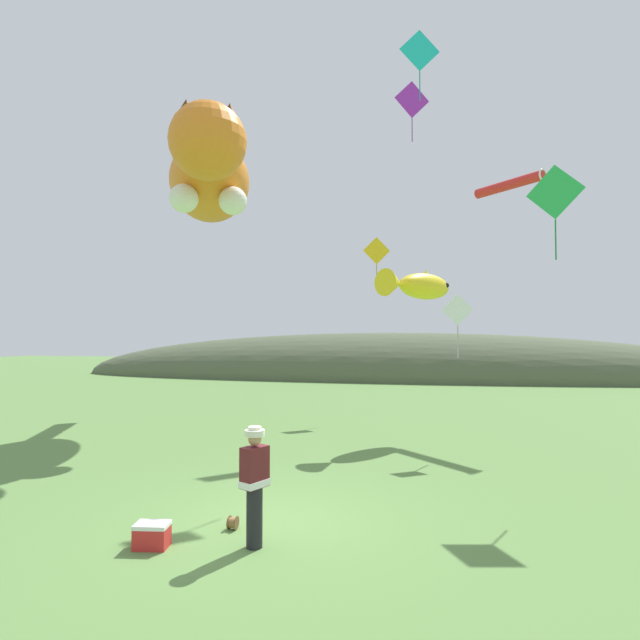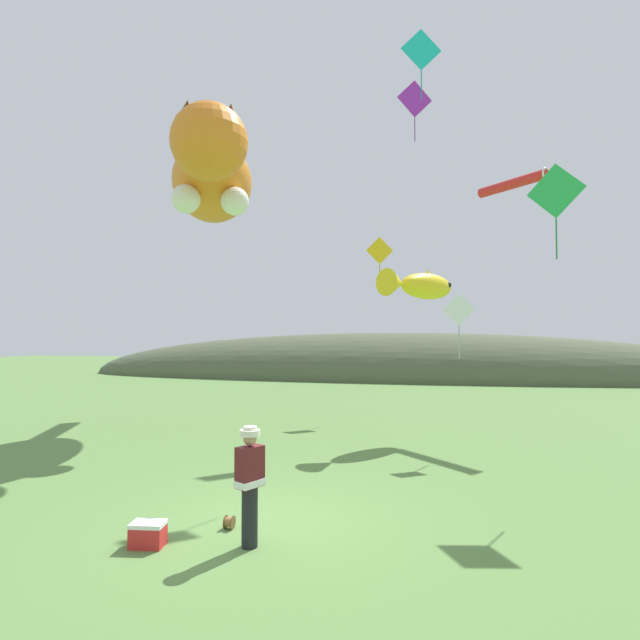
{
  "view_description": "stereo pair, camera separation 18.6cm",
  "coord_description": "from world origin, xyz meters",
  "px_view_note": "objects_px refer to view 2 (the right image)",
  "views": [
    {
      "loc": [
        2.57,
        -8.02,
        3.12
      ],
      "look_at": [
        0.0,
        4.0,
        3.52
      ],
      "focal_mm": 28.0,
      "sensor_mm": 36.0,
      "label": 1
    },
    {
      "loc": [
        2.75,
        -7.98,
        3.12
      ],
      "look_at": [
        0.0,
        4.0,
        3.52
      ],
      "focal_mm": 28.0,
      "sensor_mm": 36.0,
      "label": 2
    }
  ],
  "objects_px": {
    "kite_spool": "(229,522)",
    "kite_tube_streamer": "(513,184)",
    "festival_attendant": "(250,482)",
    "kite_diamond_green": "(556,192)",
    "picnic_cooler": "(148,534)",
    "kite_diamond_white": "(459,311)",
    "kite_diamond_teal": "(421,50)",
    "kite_diamond_gold": "(380,251)",
    "kite_giant_cat": "(212,178)",
    "kite_fish_windsock": "(420,285)",
    "kite_diamond_violet": "(415,99)"
  },
  "relations": [
    {
      "from": "kite_spool",
      "to": "kite_diamond_violet",
      "type": "relative_size",
      "value": 0.09
    },
    {
      "from": "kite_giant_cat",
      "to": "kite_diamond_violet",
      "type": "relative_size",
      "value": 4.04
    },
    {
      "from": "kite_diamond_gold",
      "to": "kite_diamond_green",
      "type": "height_order",
      "value": "kite_diamond_gold"
    },
    {
      "from": "kite_tube_streamer",
      "to": "kite_diamond_gold",
      "type": "height_order",
      "value": "kite_tube_streamer"
    },
    {
      "from": "kite_diamond_white",
      "to": "kite_spool",
      "type": "bearing_deg",
      "value": -121.26
    },
    {
      "from": "kite_giant_cat",
      "to": "kite_fish_windsock",
      "type": "height_order",
      "value": "kite_giant_cat"
    },
    {
      "from": "kite_tube_streamer",
      "to": "kite_diamond_gold",
      "type": "relative_size",
      "value": 1.1
    },
    {
      "from": "kite_spool",
      "to": "kite_diamond_teal",
      "type": "height_order",
      "value": "kite_diamond_teal"
    },
    {
      "from": "picnic_cooler",
      "to": "kite_diamond_white",
      "type": "height_order",
      "value": "kite_diamond_white"
    },
    {
      "from": "festival_attendant",
      "to": "kite_diamond_teal",
      "type": "height_order",
      "value": "kite_diamond_teal"
    },
    {
      "from": "picnic_cooler",
      "to": "kite_diamond_green",
      "type": "xyz_separation_m",
      "value": [
        6.8,
        5.04,
        6.12
      ]
    },
    {
      "from": "kite_diamond_gold",
      "to": "kite_giant_cat",
      "type": "bearing_deg",
      "value": -139.57
    },
    {
      "from": "kite_diamond_teal",
      "to": "kite_diamond_green",
      "type": "relative_size",
      "value": 1.02
    },
    {
      "from": "festival_attendant",
      "to": "kite_fish_windsock",
      "type": "relative_size",
      "value": 0.58
    },
    {
      "from": "festival_attendant",
      "to": "kite_spool",
      "type": "distance_m",
      "value": 1.17
    },
    {
      "from": "kite_diamond_gold",
      "to": "kite_diamond_green",
      "type": "xyz_separation_m",
      "value": [
        4.78,
        -8.46,
        -0.28
      ]
    },
    {
      "from": "kite_fish_windsock",
      "to": "kite_spool",
      "type": "bearing_deg",
      "value": -108.61
    },
    {
      "from": "kite_spool",
      "to": "kite_diamond_white",
      "type": "distance_m",
      "value": 8.42
    },
    {
      "from": "picnic_cooler",
      "to": "kite_diamond_gold",
      "type": "xyz_separation_m",
      "value": [
        2.02,
        13.49,
        6.4
      ]
    },
    {
      "from": "festival_attendant",
      "to": "picnic_cooler",
      "type": "distance_m",
      "value": 1.7
    },
    {
      "from": "kite_giant_cat",
      "to": "kite_diamond_green",
      "type": "relative_size",
      "value": 4.36
    },
    {
      "from": "kite_diamond_teal",
      "to": "kite_diamond_violet",
      "type": "bearing_deg",
      "value": 95.13
    },
    {
      "from": "kite_tube_streamer",
      "to": "kite_diamond_white",
      "type": "height_order",
      "value": "kite_tube_streamer"
    },
    {
      "from": "kite_giant_cat",
      "to": "kite_tube_streamer",
      "type": "relative_size",
      "value": 4.15
    },
    {
      "from": "kite_spool",
      "to": "kite_diamond_violet",
      "type": "height_order",
      "value": "kite_diamond_violet"
    },
    {
      "from": "kite_diamond_teal",
      "to": "kite_diamond_green",
      "type": "distance_m",
      "value": 6.89
    },
    {
      "from": "kite_diamond_green",
      "to": "festival_attendant",
      "type": "bearing_deg",
      "value": -138.5
    },
    {
      "from": "festival_attendant",
      "to": "kite_diamond_green",
      "type": "height_order",
      "value": "kite_diamond_green"
    },
    {
      "from": "festival_attendant",
      "to": "kite_tube_streamer",
      "type": "bearing_deg",
      "value": 64.89
    },
    {
      "from": "kite_diamond_teal",
      "to": "kite_diamond_white",
      "type": "xyz_separation_m",
      "value": [
        0.98,
        -0.83,
        -7.85
      ]
    },
    {
      "from": "festival_attendant",
      "to": "kite_fish_windsock",
      "type": "xyz_separation_m",
      "value": [
        2.26,
        8.99,
        3.77
      ]
    },
    {
      "from": "kite_spool",
      "to": "kite_diamond_gold",
      "type": "relative_size",
      "value": 0.11
    },
    {
      "from": "kite_giant_cat",
      "to": "kite_diamond_teal",
      "type": "relative_size",
      "value": 4.29
    },
    {
      "from": "kite_diamond_teal",
      "to": "kite_tube_streamer",
      "type": "bearing_deg",
      "value": 50.72
    },
    {
      "from": "picnic_cooler",
      "to": "kite_diamond_violet",
      "type": "relative_size",
      "value": 0.23
    },
    {
      "from": "kite_diamond_green",
      "to": "picnic_cooler",
      "type": "bearing_deg",
      "value": -143.46
    },
    {
      "from": "festival_attendant",
      "to": "kite_diamond_green",
      "type": "bearing_deg",
      "value": 41.5
    },
    {
      "from": "kite_diamond_green",
      "to": "kite_diamond_gold",
      "type": "bearing_deg",
      "value": 119.49
    },
    {
      "from": "picnic_cooler",
      "to": "kite_tube_streamer",
      "type": "height_order",
      "value": "kite_tube_streamer"
    },
    {
      "from": "kite_spool",
      "to": "kite_tube_streamer",
      "type": "xyz_separation_m",
      "value": [
        6.02,
        11.05,
        8.44
      ]
    },
    {
      "from": "kite_tube_streamer",
      "to": "kite_diamond_gold",
      "type": "bearing_deg",
      "value": 162.63
    },
    {
      "from": "festival_attendant",
      "to": "kite_giant_cat",
      "type": "height_order",
      "value": "kite_giant_cat"
    },
    {
      "from": "kite_diamond_teal",
      "to": "kite_diamond_white",
      "type": "height_order",
      "value": "kite_diamond_teal"
    },
    {
      "from": "picnic_cooler",
      "to": "kite_diamond_gold",
      "type": "relative_size",
      "value": 0.26
    },
    {
      "from": "kite_diamond_violet",
      "to": "kite_diamond_teal",
      "type": "bearing_deg",
      "value": -84.87
    },
    {
      "from": "festival_attendant",
      "to": "kite_giant_cat",
      "type": "bearing_deg",
      "value": 118.67
    },
    {
      "from": "picnic_cooler",
      "to": "kite_tube_streamer",
      "type": "bearing_deg",
      "value": 59.92
    },
    {
      "from": "kite_giant_cat",
      "to": "kite_diamond_white",
      "type": "height_order",
      "value": "kite_giant_cat"
    },
    {
      "from": "kite_diamond_teal",
      "to": "kite_diamond_white",
      "type": "relative_size",
      "value": 1.22
    },
    {
      "from": "kite_fish_windsock",
      "to": "kite_diamond_teal",
      "type": "xyz_separation_m",
      "value": [
        0.11,
        -1.12,
        6.93
      ]
    }
  ]
}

